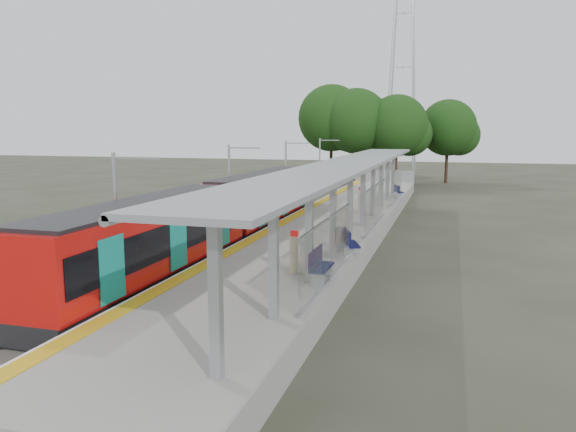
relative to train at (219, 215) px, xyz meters
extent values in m
plane|color=#474438|center=(4.50, -13.24, -2.05)|extent=(200.00, 200.00, 0.00)
cube|color=#59544C|center=(0.00, 6.76, -1.93)|extent=(3.00, 70.00, 0.24)
cube|color=gray|center=(4.50, 6.76, -1.55)|extent=(6.00, 50.00, 1.00)
cube|color=gold|center=(1.95, 6.76, -1.04)|extent=(0.60, 50.00, 0.02)
cube|color=#9EA0A5|center=(4.50, 31.71, -0.45)|extent=(6.00, 0.10, 1.20)
cube|color=black|center=(0.00, -7.02, -1.40)|extent=(2.50, 13.50, 0.70)
cube|color=red|center=(0.00, -7.02, 0.20)|extent=(2.65, 13.50, 2.50)
cube|color=black|center=(0.00, -7.02, 0.25)|extent=(2.72, 12.96, 1.20)
cube|color=black|center=(0.00, -7.02, 1.50)|extent=(2.40, 12.82, 0.15)
cube|color=#0D8275|center=(1.36, -7.02, 0.05)|extent=(0.04, 1.30, 2.00)
cylinder|color=black|center=(0.00, -11.74, -1.70)|extent=(2.20, 0.70, 0.70)
cube|color=black|center=(0.00, 7.08, -1.40)|extent=(2.50, 13.50, 0.70)
cube|color=red|center=(0.00, 7.08, 0.20)|extent=(2.65, 13.50, 2.50)
cube|color=black|center=(0.00, 7.08, 0.25)|extent=(2.72, 12.96, 1.20)
cube|color=black|center=(0.00, 7.08, 1.50)|extent=(2.40, 12.83, 0.15)
cube|color=#0D8275|center=(1.36, 7.08, 0.05)|extent=(0.04, 1.30, 2.00)
cylinder|color=black|center=(0.00, 2.36, -1.70)|extent=(2.20, 0.70, 0.70)
cube|color=black|center=(0.00, 0.03, -0.05)|extent=(2.30, 0.80, 2.40)
cube|color=#9EA0A5|center=(6.50, -15.24, 0.70)|extent=(0.25, 0.25, 3.50)
cube|color=#9EA0A5|center=(6.50, -11.24, 0.70)|extent=(0.25, 0.25, 3.50)
cube|color=#9EA0A5|center=(6.50, -7.24, 0.70)|extent=(0.25, 0.25, 3.50)
cube|color=#9EA0A5|center=(6.50, -3.24, 0.70)|extent=(0.25, 0.25, 3.50)
cube|color=#9EA0A5|center=(6.50, 0.76, 0.70)|extent=(0.25, 0.25, 3.50)
cube|color=#9EA0A5|center=(6.50, 4.76, 0.70)|extent=(0.25, 0.25, 3.50)
cube|color=#9EA0A5|center=(6.50, 8.76, 0.70)|extent=(0.25, 0.25, 3.50)
cube|color=#9EA0A5|center=(6.50, 12.76, 0.70)|extent=(0.25, 0.25, 3.50)
cube|color=#9EA0A5|center=(6.50, 16.76, 0.70)|extent=(0.25, 0.25, 3.50)
cube|color=#9EA0A5|center=(6.50, 20.76, 0.70)|extent=(0.25, 0.25, 3.50)
cube|color=gray|center=(6.10, 2.76, 2.53)|extent=(3.20, 38.00, 0.16)
cylinder|color=#9EA0A5|center=(4.55, 2.76, 2.45)|extent=(0.24, 38.00, 0.24)
cube|color=silver|center=(7.20, -9.24, 0.15)|extent=(0.05, 3.70, 2.20)
cube|color=silver|center=(7.20, -5.24, 0.15)|extent=(0.05, 3.70, 2.20)
cube|color=silver|center=(7.20, 2.76, 0.15)|extent=(0.05, 3.70, 2.20)
cube|color=silver|center=(7.20, 6.76, 0.15)|extent=(0.05, 3.70, 2.20)
cube|color=silver|center=(7.20, 14.76, 0.15)|extent=(0.05, 3.70, 2.20)
cube|color=silver|center=(7.20, 18.76, 0.15)|extent=(0.05, 3.70, 2.20)
cylinder|color=#382316|center=(-2.49, 38.54, 0.47)|extent=(0.36, 0.36, 5.05)
sphere|color=#1A4513|center=(-2.49, 38.54, 5.52)|extent=(7.67, 7.67, 7.67)
cylinder|color=#382316|center=(0.56, 37.43, 0.35)|extent=(0.36, 0.36, 4.80)
sphere|color=#1A4513|center=(0.56, 37.43, 5.14)|extent=(7.29, 7.29, 7.29)
cylinder|color=#382316|center=(1.96, 40.87, 0.16)|extent=(0.36, 0.36, 4.42)
sphere|color=#1A4513|center=(1.96, 40.87, 4.58)|extent=(6.72, 6.72, 6.72)
cylinder|color=#382316|center=(5.05, 37.65, 0.18)|extent=(0.36, 0.36, 4.47)
sphere|color=#1A4513|center=(5.05, 37.65, 4.65)|extent=(6.79, 6.79, 6.79)
cylinder|color=#382316|center=(10.43, 42.84, 0.10)|extent=(0.36, 0.36, 4.31)
sphere|color=#1A4513|center=(10.43, 42.84, 4.42)|extent=(6.55, 6.55, 6.55)
cylinder|color=#9EA0A5|center=(-1.80, -6.24, 0.65)|extent=(0.16, 0.16, 5.40)
cube|color=#9EA0A5|center=(-0.80, -6.24, 3.15)|extent=(2.00, 0.08, 0.08)
cylinder|color=#9EA0A5|center=(-1.80, 5.76, 0.65)|extent=(0.16, 0.16, 5.40)
cube|color=#9EA0A5|center=(-0.80, 5.76, 3.15)|extent=(2.00, 0.08, 0.08)
cylinder|color=#9EA0A5|center=(-1.80, 17.76, 0.65)|extent=(0.16, 0.16, 5.40)
cube|color=#9EA0A5|center=(-0.80, 17.76, 3.15)|extent=(2.00, 0.08, 0.08)
cylinder|color=#9EA0A5|center=(-1.80, 29.76, 0.65)|extent=(0.16, 0.16, 5.40)
cube|color=#9EA0A5|center=(-0.80, 29.76, 3.15)|extent=(2.00, 0.08, 0.08)
cube|color=#0E1047|center=(6.93, -7.06, -0.54)|extent=(0.55, 1.73, 0.07)
cube|color=#0E1047|center=(6.70, -7.06, -0.19)|extent=(0.10, 1.72, 0.63)
cube|color=#9EA0A5|center=(6.93, -7.75, -0.80)|extent=(0.46, 0.08, 0.50)
cube|color=#9EA0A5|center=(6.93, -6.37, -0.80)|extent=(0.46, 0.08, 0.50)
cube|color=#0E1047|center=(7.20, -2.53, -0.58)|extent=(0.98, 1.64, 0.06)
cube|color=#0E1047|center=(6.99, -2.53, -0.26)|extent=(0.60, 1.50, 0.58)
cube|color=#9EA0A5|center=(7.20, -3.16, -0.82)|extent=(0.42, 0.20, 0.46)
cube|color=#9EA0A5|center=(7.20, -1.90, -0.82)|extent=(0.42, 0.20, 0.46)
cube|color=#0E1047|center=(7.20, 18.80, -0.63)|extent=(0.93, 1.45, 0.06)
cube|color=#0E1047|center=(7.01, 18.80, -0.35)|extent=(0.59, 1.31, 0.51)
cube|color=#9EA0A5|center=(7.20, 18.24, -0.85)|extent=(0.37, 0.20, 0.41)
cube|color=#9EA0A5|center=(7.20, 19.36, -0.85)|extent=(0.37, 0.20, 0.41)
cylinder|color=beige|center=(5.66, -6.13, -0.37)|extent=(0.36, 0.36, 1.36)
cube|color=red|center=(5.66, -6.13, 0.44)|extent=(0.32, 0.09, 0.23)
cylinder|color=beige|center=(5.68, 9.48, -0.34)|extent=(0.38, 0.38, 1.43)
cube|color=red|center=(5.68, 9.48, 0.52)|extent=(0.34, 0.10, 0.24)
cylinder|color=#9EA0A5|center=(6.58, -1.81, -0.54)|extent=(0.53, 0.53, 1.03)
camera|label=1|loc=(11.19, -25.77, 4.27)|focal=35.00mm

